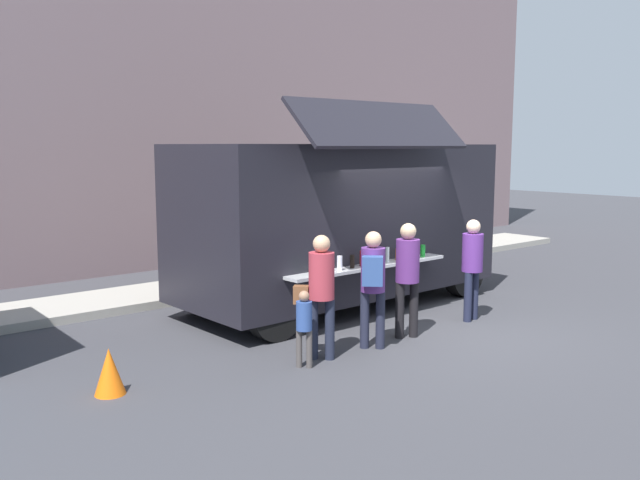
{
  "coord_description": "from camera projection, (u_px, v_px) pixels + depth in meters",
  "views": [
    {
      "loc": [
        -8.16,
        -6.8,
        2.86
      ],
      "look_at": [
        -0.97,
        1.75,
        1.3
      ],
      "focal_mm": 37.82,
      "sensor_mm": 36.0,
      "label": 1
    }
  ],
  "objects": [
    {
      "name": "customer_front_ordering",
      "position": [
        407.0,
        270.0,
        10.02
      ],
      "size": [
        0.35,
        0.35,
        1.73
      ],
      "rotation": [
        0.0,
        0.0,
        1.16
      ],
      "color": "black",
      "rests_on": "ground"
    },
    {
      "name": "building_behind",
      "position": [
        37.0,
        40.0,
        14.57
      ],
      "size": [
        32.0,
        2.4,
        10.27
      ],
      "primitive_type": "cube",
      "color": "slate",
      "rests_on": "ground"
    },
    {
      "name": "child_near_queue",
      "position": [
        304.0,
        322.0,
        8.69
      ],
      "size": [
        0.21,
        0.21,
        1.02
      ],
      "rotation": [
        0.0,
        0.0,
        0.71
      ],
      "color": "#4A4443",
      "rests_on": "ground"
    },
    {
      "name": "curb_strip",
      "position": [
        68.0,
        308.0,
        11.68
      ],
      "size": [
        28.0,
        1.6,
        0.15
      ],
      "primitive_type": "cube",
      "color": "#9E998E",
      "rests_on": "ground"
    },
    {
      "name": "traffic_cone_orange",
      "position": [
        109.0,
        371.0,
        7.79
      ],
      "size": [
        0.36,
        0.36,
        0.55
      ],
      "primitive_type": "cone",
      "color": "orange",
      "rests_on": "ground"
    },
    {
      "name": "customer_extra_browsing",
      "position": [
        472.0,
        261.0,
        11.02
      ],
      "size": [
        0.35,
        0.34,
        1.68
      ],
      "rotation": [
        0.0,
        0.0,
        1.73
      ],
      "color": "#1E2239",
      "rests_on": "ground"
    },
    {
      "name": "customer_rear_waiting",
      "position": [
        320.0,
        286.0,
        8.99
      ],
      "size": [
        0.48,
        0.5,
        1.7
      ],
      "rotation": [
        0.0,
        0.0,
        0.75
      ],
      "color": "#1F2335",
      "rests_on": "ground"
    },
    {
      "name": "trash_bin",
      "position": [
        402.0,
        244.0,
        16.57
      ],
      "size": [
        0.6,
        0.6,
        0.95
      ],
      "primitive_type": "cylinder",
      "color": "#2F5E3B",
      "rests_on": "ground"
    },
    {
      "name": "ground_plane",
      "position": [
        437.0,
        327.0,
        10.75
      ],
      "size": [
        60.0,
        60.0,
        0.0
      ],
      "primitive_type": "plane",
      "color": "#38383D"
    },
    {
      "name": "food_truck_main",
      "position": [
        341.0,
        218.0,
        12.04
      ],
      "size": [
        6.0,
        3.25,
        3.56
      ],
      "rotation": [
        0.0,
        0.0,
        0.02
      ],
      "color": "black",
      "rests_on": "ground"
    },
    {
      "name": "customer_mid_with_backpack",
      "position": [
        373.0,
        278.0,
        9.44
      ],
      "size": [
        0.52,
        0.52,
        1.68
      ],
      "rotation": [
        0.0,
        0.0,
        0.77
      ],
      "color": "#202234",
      "rests_on": "ground"
    }
  ]
}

